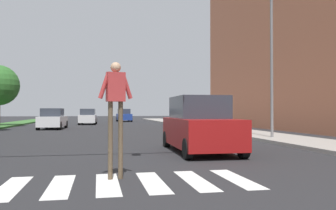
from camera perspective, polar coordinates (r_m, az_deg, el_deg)
The scene contains 9 objects.
ground_plane at distance 28.88m, azimuth -11.95°, elevation -3.82°, with size 140.00×140.00×0.00m, color #262628.
crosswalk at distance 7.18m, azimuth -13.54°, elevation -12.57°, with size 6.75×2.20×0.01m.
sidewalk_right at distance 28.34m, azimuth 7.11°, elevation -3.74°, with size 3.00×64.00×0.15m, color #9E9991.
street_lamp_right at distance 18.29m, azimuth 16.34°, elevation 8.97°, with size 1.02×0.24×7.50m.
pedestrian_performer at distance 7.50m, azimuth -8.58°, elevation 0.66°, with size 0.75×0.30×2.49m.
suv_crossing at distance 12.42m, azimuth 5.16°, elevation -3.36°, with size 2.08×4.65×1.97m.
sedan_midblock at distance 29.31m, azimuth -18.34°, elevation -2.25°, with size 2.00×4.31×1.65m.
sedan_distant at distance 38.24m, azimuth -12.97°, elevation -1.95°, with size 1.92×4.30×1.67m.
sedan_far_horizon at distance 47.57m, azimuth -7.22°, elevation -1.75°, with size 1.94×4.28×1.72m.
Camera 1 is at (0.25, 1.16, 1.45)m, focal length 37.25 mm.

